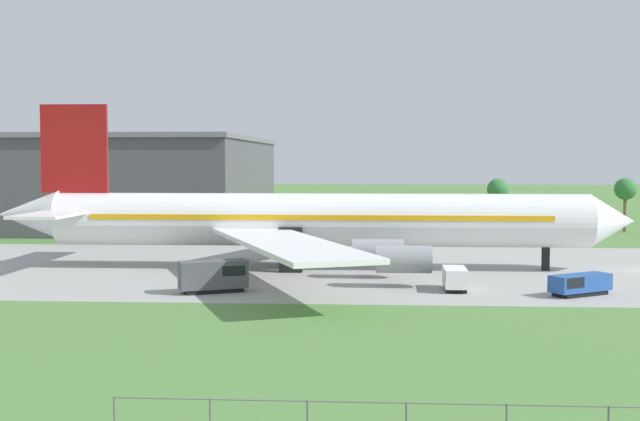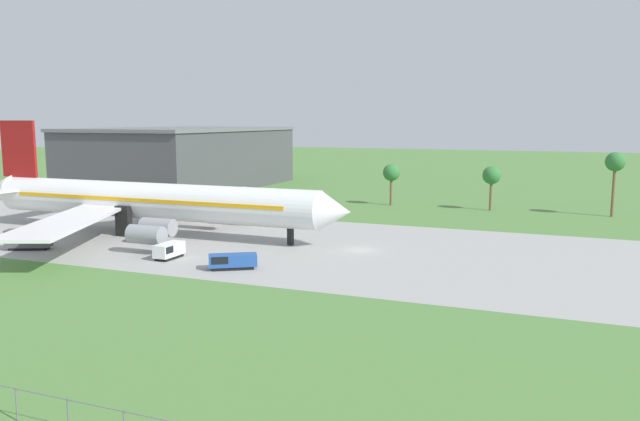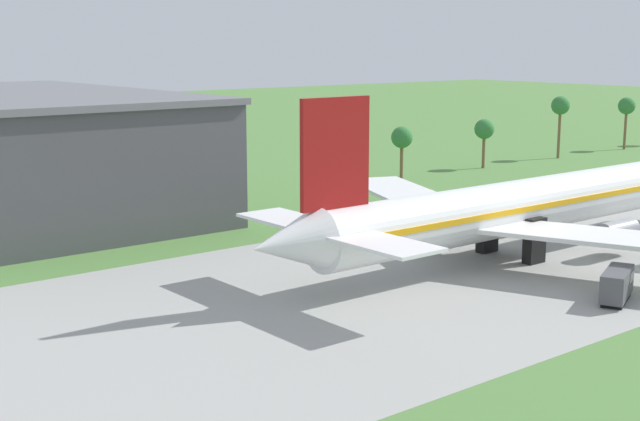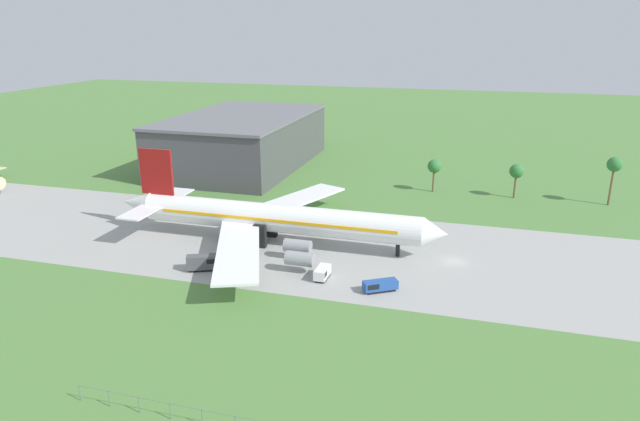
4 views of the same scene
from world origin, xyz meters
TOP-DOWN VIEW (x-y plane):
  - ground_plane at (0.00, 0.00)m, footprint 600.00×600.00m
  - taxiway_strip at (0.00, 0.00)m, footprint 320.00×44.00m
  - jet_airliner at (-36.23, -0.25)m, footprint 69.42×61.07m
  - baggage_tug at (-43.27, -16.66)m, footprint 6.31×4.26m
  - fuel_truck at (-11.33, -16.37)m, footprint 5.98×4.77m
  - catering_van at (-21.78, -14.41)m, footprint 2.10×4.52m
  - perimeter_fence at (0.00, -55.00)m, footprint 80.10×0.10m
  - terminal_building at (-68.78, 59.94)m, footprint 36.72×61.20m
  - palm_tree_row at (33.48, 46.57)m, footprint 83.52×3.60m

SIDE VIEW (x-z plane):
  - ground_plane at x=0.00m, z-range 0.00..0.00m
  - taxiway_strip at x=0.00m, z-range 0.00..0.02m
  - fuel_truck at x=-11.33m, z-range 0.10..1.96m
  - catering_van at x=-21.78m, z-range 0.10..2.16m
  - perimeter_fence at x=0.00m, z-range 0.40..2.50m
  - baggage_tug at x=-43.27m, z-range 0.10..2.97m
  - jet_airliner at x=-36.23m, z-range -3.69..14.24m
  - palm_tree_row at x=33.48m, z-range 1.92..14.05m
  - terminal_building at x=-68.78m, z-range 0.02..15.96m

